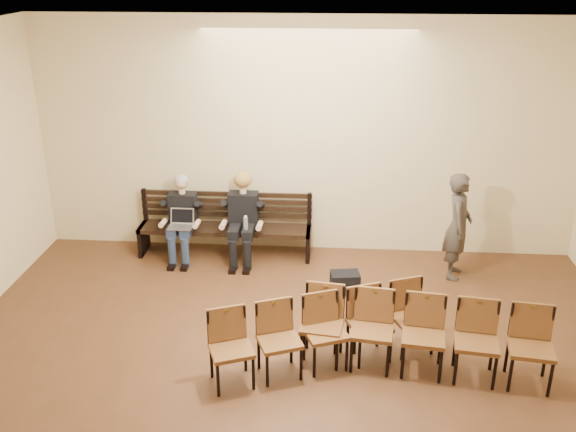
% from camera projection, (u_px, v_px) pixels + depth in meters
% --- Properties ---
extents(room_walls, '(8.02, 10.01, 3.51)m').
position_uv_depth(room_walls, '(283.00, 184.00, 5.18)').
color(room_walls, beige).
rests_on(room_walls, ground).
extents(bench, '(2.60, 0.90, 0.45)m').
position_uv_depth(bench, '(225.00, 241.00, 9.70)').
color(bench, black).
rests_on(bench, ground).
extents(seated_man, '(0.50, 0.69, 1.20)m').
position_uv_depth(seated_man, '(182.00, 220.00, 9.49)').
color(seated_man, black).
rests_on(seated_man, ground).
extents(seated_woman, '(0.53, 0.74, 1.24)m').
position_uv_depth(seated_woman, '(243.00, 220.00, 9.42)').
color(seated_woman, black).
rests_on(seated_woman, ground).
extents(laptop, '(0.37, 0.30, 0.25)m').
position_uv_depth(laptop, '(181.00, 228.00, 9.28)').
color(laptop, silver).
rests_on(laptop, bench).
extents(water_bottle, '(0.07, 0.07, 0.22)m').
position_uv_depth(water_bottle, '(246.00, 231.00, 9.21)').
color(water_bottle, silver).
rests_on(water_bottle, bench).
extents(bag, '(0.42, 0.31, 0.28)m').
position_uv_depth(bag, '(345.00, 282.00, 8.65)').
color(bag, black).
rests_on(bag, ground).
extents(passerby, '(0.54, 0.71, 1.75)m').
position_uv_depth(passerby, '(459.00, 218.00, 8.82)').
color(passerby, '#3A3530').
rests_on(passerby, ground).
extents(chair_row_front, '(2.52, 1.37, 0.83)m').
position_uv_depth(chair_row_front, '(326.00, 333.00, 7.00)').
color(chair_row_front, brown).
rests_on(chair_row_front, ground).
extents(chair_row_back, '(2.70, 0.82, 0.87)m').
position_uv_depth(chair_row_back, '(423.00, 337.00, 6.89)').
color(chair_row_back, brown).
rests_on(chair_row_back, ground).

